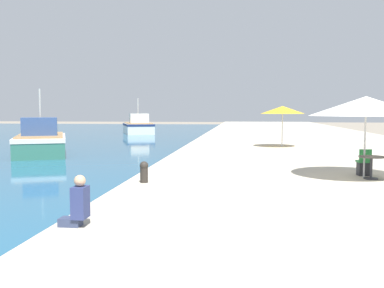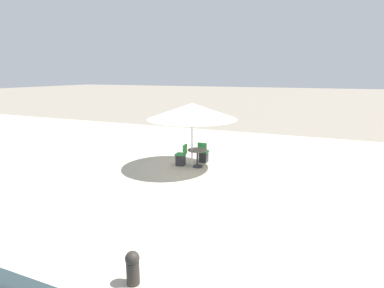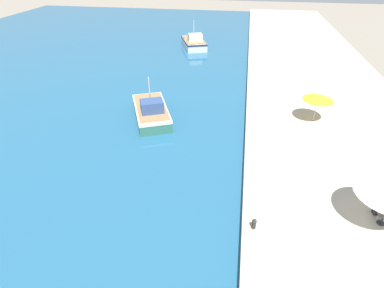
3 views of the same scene
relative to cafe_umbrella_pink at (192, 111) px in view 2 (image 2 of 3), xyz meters
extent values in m
cylinder|color=#B7B7B7|center=(0.00, 0.00, -1.25)|extent=(0.06, 0.06, 2.18)
cone|color=white|center=(0.00, 0.00, 0.00)|extent=(3.59, 3.59, 0.63)
cylinder|color=#333338|center=(0.18, -0.17, -2.32)|extent=(0.44, 0.44, 0.04)
cylinder|color=#333338|center=(0.18, -0.17, -1.99)|extent=(0.08, 0.08, 0.70)
cylinder|color=#4C4742|center=(0.18, -0.17, -1.62)|extent=(0.80, 0.80, 0.04)
cube|color=#2D2D33|center=(0.93, -0.17, -2.12)|extent=(0.34, 0.34, 0.45)
cube|color=#2D8E42|center=(0.93, -0.17, -1.86)|extent=(0.40, 0.40, 0.06)
cube|color=#2D8E42|center=(0.73, -0.17, -1.63)|extent=(0.06, 0.40, 0.40)
cube|color=#2D2D33|center=(0.12, 0.58, -2.12)|extent=(0.36, 0.36, 0.45)
cube|color=#2D8E42|center=(0.12, 0.58, -1.86)|extent=(0.43, 0.43, 0.06)
cube|color=#2D8E42|center=(0.14, 0.38, -1.63)|extent=(0.40, 0.09, 0.40)
cylinder|color=#2D2823|center=(-6.92, -1.70, -2.12)|extent=(0.24, 0.24, 0.45)
sphere|color=#2D2823|center=(-6.92, -1.70, -1.82)|extent=(0.26, 0.26, 0.26)
camera|label=1|loc=(-3.91, -14.38, -0.14)|focal=40.00mm
camera|label=2|loc=(-10.94, -4.55, 1.43)|focal=28.00mm
camera|label=3|loc=(-8.40, -13.43, 10.72)|focal=28.00mm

